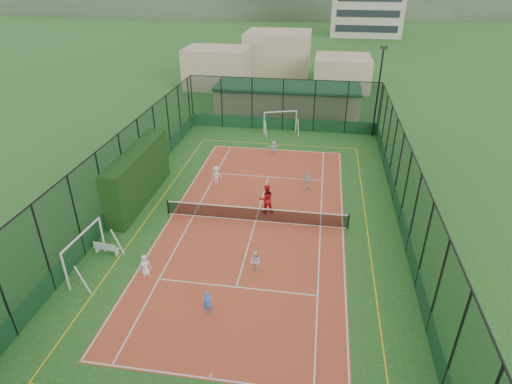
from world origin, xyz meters
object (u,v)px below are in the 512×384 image
child_far_right (307,181)px  child_far_left (216,175)px  coach (266,199)px  floodlight_ne (378,93)px  clubhouse (287,100)px  futsal_goal_near (85,252)px  child_far_back (273,147)px  futsal_goal_far (280,122)px  child_near_right (255,262)px  child_near_mid (208,303)px  child_near_left (145,265)px  white_bench (106,247)px

child_far_right → child_far_left: bearing=14.1°
coach → floodlight_ne: bearing=-137.9°
clubhouse → futsal_goal_near: clubhouse is taller
child_far_back → futsal_goal_near: bearing=38.1°
futsal_goal_far → child_far_left: size_ratio=2.36×
futsal_goal_near → child_near_right: 9.00m
child_far_back → futsal_goal_far: bearing=-117.2°
coach → clubhouse: bearing=-108.8°
clubhouse → child_near_right: 27.00m
futsal_goal_near → child_far_back: futsal_goal_near is taller
clubhouse → child_far_left: 17.67m
floodlight_ne → child_near_mid: (-9.54, -25.01, -3.48)m
child_near_right → child_far_right: size_ratio=0.89×
child_far_left → coach: (4.21, -3.54, 0.31)m
child_near_mid → coach: (1.45, 9.61, 0.36)m
futsal_goal_far → child_near_mid: 24.64m
child_near_left → child_near_mid: size_ratio=0.96×
white_bench → coach: coach is taller
child_near_mid → child_near_right: size_ratio=1.04×
white_bench → child_far_back: size_ratio=1.25×
futsal_goal_near → futsal_goal_far: size_ratio=1.07×
floodlight_ne → clubhouse: size_ratio=0.54×
futsal_goal_near → child_far_back: 18.93m
futsal_goal_near → child_near_right: (8.90, 1.21, -0.49)m
child_far_back → coach: size_ratio=0.58×
child_near_left → coach: coach is taller
child_near_mid → coach: coach is taller
child_far_right → child_near_left: bearing=67.5°
futsal_goal_near → futsal_goal_far: (8.01, 22.39, -0.07)m
floodlight_ne → child_near_mid: floodlight_ne is taller
child_near_right → child_far_back: 15.98m
clubhouse → child_far_right: clubhouse is taller
white_bench → coach: (8.31, 5.89, 0.60)m
child_near_mid → coach: 9.73m
clubhouse → futsal_goal_far: bearing=-91.3°
child_near_left → child_near_mid: 4.56m
child_far_right → child_far_back: size_ratio=1.21×
futsal_goal_far → white_bench: bearing=-128.8°
floodlight_ne → child_far_right: 13.45m
child_near_mid → child_far_right: (3.94, 13.27, 0.06)m
coach → child_far_right: bearing=-144.5°
futsal_goal_near → coach: (8.66, 7.38, -0.11)m
clubhouse → futsal_goal_near: (-8.15, -28.18, -0.46)m
futsal_goal_near → child_far_left: 11.81m
clubhouse → futsal_goal_far: clubhouse is taller
floodlight_ne → child_near_right: 23.22m
floodlight_ne → child_far_left: size_ratio=6.01×
floodlight_ne → white_bench: 27.13m
clubhouse → child_far_left: size_ratio=11.08×
child_near_right → futsal_goal_far: bearing=127.9°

